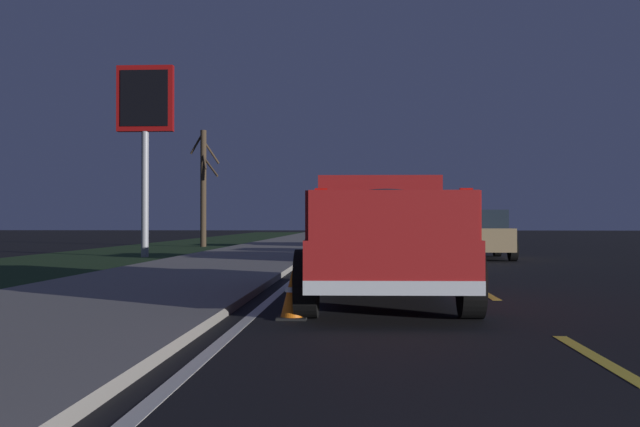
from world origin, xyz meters
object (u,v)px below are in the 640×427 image
sedan_silver (371,236)px  pickup_truck (380,235)px  sedan_tan (476,234)px  gas_price_sign (145,114)px  sedan_blue (373,231)px  bare_tree_far (204,185)px  traffic_cone_near (292,296)px

sedan_silver → pickup_truck: bearing=-179.9°
sedan_tan → gas_price_sign: (0.38, 10.86, 3.98)m
sedan_silver → gas_price_sign: 9.06m
pickup_truck → gas_price_sign: gas_price_sign is taller
sedan_blue → gas_price_sign: (-8.48, 7.72, 3.98)m
pickup_truck → bare_tree_far: size_ratio=1.00×
sedan_blue → sedan_tan: same height
sedan_blue → sedan_tan: 9.40m
pickup_truck → bare_tree_far: 24.84m
sedan_silver → sedan_tan: (2.88, -3.40, 0.00)m
pickup_truck → gas_price_sign: 15.82m
bare_tree_far → traffic_cone_near: bearing=-165.6°
sedan_blue → traffic_cone_near: 23.92m
gas_price_sign → bare_tree_far: 10.30m
gas_price_sign → traffic_cone_near: 17.25m
sedan_blue → traffic_cone_near: sedan_blue is taller
sedan_blue → sedan_tan: (-8.86, -3.14, 0.00)m
sedan_blue → gas_price_sign: bearing=137.7°
pickup_truck → bare_tree_far: (23.55, 7.68, 1.92)m
sedan_tan → bare_tree_far: (10.51, 11.06, 2.11)m
sedan_silver → bare_tree_far: size_ratio=0.80×
sedan_silver → gas_price_sign: bearing=66.4°
sedan_blue → sedan_silver: (-11.74, 0.26, 0.00)m
sedan_blue → sedan_silver: same height
traffic_cone_near → bare_tree_far: bearing=14.4°
pickup_truck → sedan_silver: pickup_truck is taller
sedan_silver → bare_tree_far: 15.56m
sedan_silver → sedan_tan: 4.45m
sedan_tan → gas_price_sign: size_ratio=0.70×
sedan_silver → traffic_cone_near: 12.20m
sedan_silver → sedan_tan: same height
sedan_silver → gas_price_sign: (3.25, 7.46, 3.98)m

